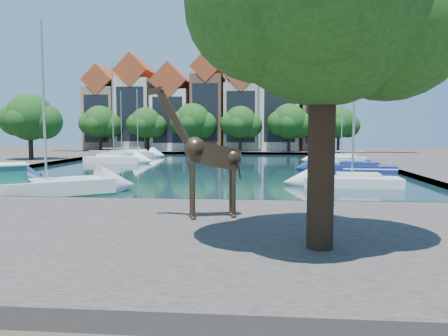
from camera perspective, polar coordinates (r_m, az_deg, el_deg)
The scene contains 28 objects.
ground at distance 23.18m, azimuth -9.45°, elevation -5.11°, with size 160.00×160.00×0.00m, color #38332B.
water_basin at distance 46.61m, azimuth -2.03°, elevation 0.07°, with size 38.00×50.00×0.08m, color black.
near_quay at distance 16.59m, azimuth -15.61°, elevation -8.41°, with size 50.00×14.00×0.50m, color #4E4744.
far_quay at distance 78.38m, azimuth 0.88°, elevation 2.23°, with size 60.00×16.00×0.50m, color #4E4744.
plane_tree at distance 13.69m, azimuth 13.47°, elevation 20.24°, with size 8.32×6.40×10.62m.
townhouse_west_end at distance 83.27m, azimuth -15.23°, elevation 7.11°, with size 5.44×9.18×14.93m.
townhouse_west_mid at distance 81.43m, azimuth -11.24°, elevation 7.86°, with size 5.94×9.18×16.79m.
townhouse_west_inner at distance 79.81m, azimuth -6.71°, elevation 7.34°, with size 6.43×9.18×15.15m.
townhouse_center at distance 78.79m, azimuth -2.04°, elevation 8.14°, with size 5.44×9.18×16.93m.
townhouse_east_inner at distance 78.24m, azimuth 2.36°, elevation 7.70°, with size 5.94×9.18×15.79m.
townhouse_east_mid at distance 78.22m, azimuth 7.17°, elevation 7.94°, with size 6.43×9.18×16.65m.
townhouse_east_end at distance 78.67m, azimuth 11.94°, elevation 7.13°, with size 5.44×9.18×14.43m.
far_tree_far_west at distance 77.68m, azimuth -15.84°, elevation 5.65°, with size 7.28×5.60×7.68m.
far_tree_west at distance 75.20m, azimuth -10.11°, elevation 5.71°, with size 6.76×5.20×7.36m.
far_tree_mid_west at distance 73.51m, azimuth -4.04°, elevation 5.96°, with size 7.80×6.00×8.00m.
far_tree_mid_east at distance 72.67m, azimuth 2.22°, elevation 5.85°, with size 7.02×5.40×7.52m.
far_tree_east at distance 72.71m, azimuth 8.57°, elevation 5.89°, with size 7.54×5.80×7.84m.
far_tree_far_east at distance 73.61m, azimuth 14.82°, elevation 5.64°, with size 6.76×5.20×7.36m.
side_tree_left_far at distance 57.23m, azimuth -23.95°, elevation 5.91°, with size 7.28×5.60×7.88m.
giraffe_statue at distance 17.44m, azimuth -2.28°, elevation 1.76°, with size 3.58×1.46×5.21m.
motorsailer at distance 27.89m, azimuth -25.20°, elevation -2.01°, with size 9.64×8.20×10.33m.
sailboat_left_c at distance 54.11m, azimuth -14.19°, elevation 1.30°, with size 6.92×2.79×12.12m.
sailboat_left_d at distance 65.03m, azimuth -13.19°, elevation 1.87°, with size 6.21×4.26×9.49m.
sailboat_left_e at distance 66.58m, azimuth -11.18°, elevation 1.98°, with size 7.13×4.72×9.97m.
sailboat_right_a at distance 31.83m, azimuth 16.35°, elevation -1.44°, with size 6.78×2.85×8.68m.
sailboat_right_b at distance 42.81m, azimuth 16.54°, elevation 0.20°, with size 8.13×4.42×11.84m.
sailboat_right_c at distance 53.43m, azimuth 15.04°, elevation 1.28°, with size 6.19×3.88×12.37m.
sailboat_right_d at distance 56.09m, azimuth 13.61°, elevation 1.36°, with size 5.29×2.62×8.01m.
Camera 1 is at (5.78, -22.08, 4.04)m, focal length 35.00 mm.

